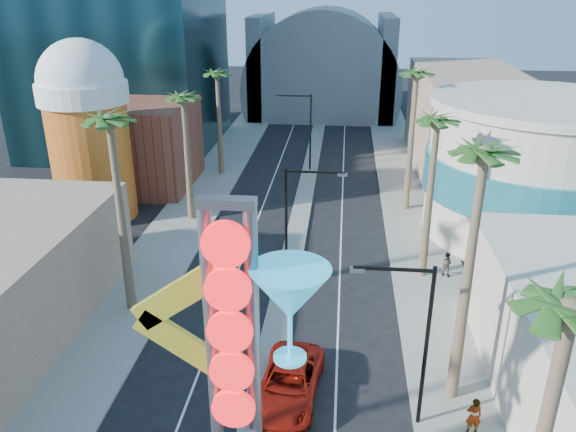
# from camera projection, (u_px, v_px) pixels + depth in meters

# --- Properties ---
(sidewalk_west) EXTENTS (5.00, 100.00, 0.15)m
(sidewalk_west) POSITION_uv_depth(u_px,v_px,m) (200.00, 197.00, 51.57)
(sidewalk_west) COLOR gray
(sidewalk_west) RESTS_ON ground
(sidewalk_east) EXTENTS (5.00, 100.00, 0.15)m
(sidewalk_east) POSITION_uv_depth(u_px,v_px,m) (410.00, 205.00, 49.81)
(sidewalk_east) COLOR gray
(sidewalk_east) RESTS_ON ground
(median) EXTENTS (1.60, 84.00, 0.15)m
(median) POSITION_uv_depth(u_px,v_px,m) (306.00, 189.00, 53.44)
(median) COLOR gray
(median) RESTS_ON ground
(brick_filler_west) EXTENTS (10.00, 10.00, 8.00)m
(brick_filler_west) POSITION_uv_depth(u_px,v_px,m) (139.00, 145.00, 53.40)
(brick_filler_west) COLOR brown
(brick_filler_west) RESTS_ON ground
(filler_east) EXTENTS (10.00, 20.00, 10.00)m
(filler_east) POSITION_uv_depth(u_px,v_px,m) (464.00, 118.00, 59.21)
(filler_east) COLOR #967660
(filler_east) RESTS_ON ground
(beer_mug) EXTENTS (7.00, 7.00, 14.50)m
(beer_mug) POSITION_uv_depth(u_px,v_px,m) (87.00, 125.00, 44.67)
(beer_mug) COLOR #B95318
(beer_mug) RESTS_ON ground
(turquoise_building) EXTENTS (16.60, 16.60, 10.60)m
(turquoise_building) POSITION_uv_depth(u_px,v_px,m) (536.00, 170.00, 42.43)
(turquoise_building) COLOR beige
(turquoise_building) RESTS_ON ground
(canopy) EXTENTS (22.00, 16.00, 22.00)m
(canopy) POSITION_uv_depth(u_px,v_px,m) (323.00, 84.00, 82.98)
(canopy) COLOR slate
(canopy) RESTS_ON ground
(neon_sign) EXTENTS (6.53, 2.60, 12.55)m
(neon_sign) POSITION_uv_depth(u_px,v_px,m) (257.00, 348.00, 18.43)
(neon_sign) COLOR gray
(neon_sign) RESTS_ON ground
(streetlight_0) EXTENTS (3.79, 0.25, 8.00)m
(streetlight_0) POSITION_uv_depth(u_px,v_px,m) (295.00, 216.00, 35.02)
(streetlight_0) COLOR black
(streetlight_0) RESTS_ON ground
(streetlight_1) EXTENTS (3.79, 0.25, 8.00)m
(streetlight_1) POSITION_uv_depth(u_px,v_px,m) (305.00, 125.00, 57.13)
(streetlight_1) COLOR black
(streetlight_1) RESTS_ON ground
(streetlight_2) EXTENTS (3.45, 0.25, 8.00)m
(streetlight_2) POSITION_uv_depth(u_px,v_px,m) (416.00, 333.00, 23.46)
(streetlight_2) COLOR black
(streetlight_2) RESTS_ON ground
(palm_1) EXTENTS (2.40, 2.40, 12.70)m
(palm_1) POSITION_uv_depth(u_px,v_px,m) (111.00, 135.00, 29.93)
(palm_1) COLOR brown
(palm_1) RESTS_ON ground
(palm_2) EXTENTS (2.40, 2.40, 11.20)m
(palm_2) POSITION_uv_depth(u_px,v_px,m) (184.00, 106.00, 43.29)
(palm_2) COLOR brown
(palm_2) RESTS_ON ground
(palm_3) EXTENTS (2.40, 2.40, 11.20)m
(palm_3) POSITION_uv_depth(u_px,v_px,m) (217.00, 81.00, 54.29)
(palm_3) COLOR brown
(palm_3) RESTS_ON ground
(palm_4) EXTENTS (2.40, 2.40, 12.20)m
(palm_4) POSITION_uv_depth(u_px,v_px,m) (566.00, 337.00, 13.76)
(palm_4) COLOR brown
(palm_4) RESTS_ON ground
(palm_5) EXTENTS (2.40, 2.40, 13.20)m
(palm_5) POSITION_uv_depth(u_px,v_px,m) (482.00, 174.00, 22.58)
(palm_5) COLOR brown
(palm_5) RESTS_ON ground
(palm_6) EXTENTS (2.40, 2.40, 11.70)m
(palm_6) POSITION_uv_depth(u_px,v_px,m) (436.00, 132.00, 34.11)
(palm_6) COLOR brown
(palm_6) RESTS_ON ground
(palm_7) EXTENTS (2.40, 2.40, 12.70)m
(palm_7) POSITION_uv_depth(u_px,v_px,m) (416.00, 84.00, 44.77)
(palm_7) COLOR brown
(palm_7) RESTS_ON ground
(red_pickup) EXTENTS (3.28, 6.17, 1.65)m
(red_pickup) POSITION_uv_depth(u_px,v_px,m) (289.00, 383.00, 26.62)
(red_pickup) COLOR #9B160B
(red_pickup) RESTS_ON ground
(pedestrian_a) EXTENTS (0.68, 0.46, 1.84)m
(pedestrian_a) POSITION_uv_depth(u_px,v_px,m) (474.00, 416.00, 24.25)
(pedestrian_a) COLOR gray
(pedestrian_a) RESTS_ON sidewalk_east
(pedestrian_b) EXTENTS (1.01, 0.94, 1.66)m
(pedestrian_b) POSITION_uv_depth(u_px,v_px,m) (446.00, 264.00, 37.44)
(pedestrian_b) COLOR gray
(pedestrian_b) RESTS_ON sidewalk_east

